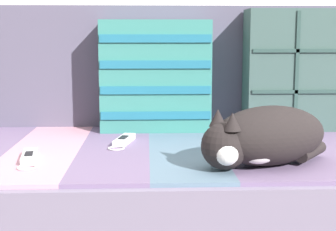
{
  "coord_description": "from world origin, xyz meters",
  "views": [
    {
      "loc": [
        -0.21,
        -1.44,
        0.72
      ],
      "look_at": [
        -0.15,
        0.01,
        0.5
      ],
      "focal_mm": 55.0,
      "sensor_mm": 36.0,
      "label": 1
    }
  ],
  "objects": [
    {
      "name": "game_remote_far",
      "position": [
        -0.28,
        0.11,
        0.4
      ],
      "size": [
        0.08,
        0.19,
        0.02
      ],
      "color": "white",
      "rests_on": "couch"
    },
    {
      "name": "throw_pillow_striped",
      "position": [
        -0.18,
        0.33,
        0.59
      ],
      "size": [
        0.38,
        0.14,
        0.38
      ],
      "color": "#337A70",
      "rests_on": "couch"
    },
    {
      "name": "sleeping_cat",
      "position": [
        0.08,
        -0.18,
        0.47
      ],
      "size": [
        0.37,
        0.3,
        0.15
      ],
      "color": "black",
      "rests_on": "couch"
    },
    {
      "name": "couch",
      "position": [
        -0.0,
        0.09,
        0.2
      ],
      "size": [
        1.72,
        0.92,
        0.4
      ],
      "color": "brown",
      "rests_on": "ground_plane"
    },
    {
      "name": "game_remote_near",
      "position": [
        -0.52,
        -0.1,
        0.4
      ],
      "size": [
        0.07,
        0.19,
        0.02
      ],
      "color": "white",
      "rests_on": "couch"
    },
    {
      "name": "throw_pillow_quilted",
      "position": [
        0.37,
        0.33,
        0.6
      ],
      "size": [
        0.48,
        0.14,
        0.42
      ],
      "color": "#38514C",
      "rests_on": "couch"
    },
    {
      "name": "sofa_backrest",
      "position": [
        0.0,
        0.48,
        0.61
      ],
      "size": [
        1.69,
        0.14,
        0.43
      ],
      "color": "#514C60",
      "rests_on": "couch"
    }
  ]
}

